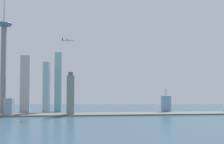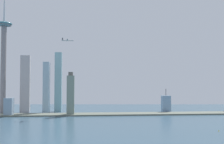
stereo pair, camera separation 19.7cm
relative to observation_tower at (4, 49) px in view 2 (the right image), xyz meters
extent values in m
cube|color=slate|center=(267.90, -39.49, -160.22)|extent=(874.62, 53.12, 3.15)
cylinder|color=gray|center=(0.00, 0.00, -48.83)|extent=(13.11, 13.11, 225.93)
ellipsoid|color=teal|center=(0.00, 0.00, 64.13)|extent=(38.63, 38.63, 10.35)
torus|color=gray|center=(0.00, 0.00, 60.51)|extent=(34.91, 34.91, 2.07)
cube|color=#9AB6C6|center=(103.55, 18.76, -96.17)|extent=(15.29, 26.01, 131.25)
cube|color=#859CAF|center=(28.33, -47.59, -140.79)|extent=(18.64, 22.30, 42.01)
cube|color=gray|center=(169.72, -46.75, -114.62)|extent=(17.65, 12.50, 94.35)
cube|color=#655F56|center=(169.72, -46.75, -63.16)|extent=(10.59, 7.50, 8.57)
cube|color=#8BB8C0|center=(131.07, 46.43, -81.88)|extent=(18.38, 20.34, 159.82)
cube|color=#7698BA|center=(415.78, 3.70, -139.93)|extent=(21.22, 21.24, 43.73)
cylinder|color=#4C4C51|center=(415.78, 3.70, -109.12)|extent=(1.60, 1.60, 17.89)
cube|color=#B9B2B2|center=(47.46, 29.92, -87.08)|extent=(24.40, 13.35, 149.43)
cone|color=yellow|center=(415.53, -285.45, -160.79)|extent=(1.83, 1.83, 2.00)
cylinder|color=beige|center=(161.35, -44.58, 16.88)|extent=(27.86, 3.24, 2.54)
sphere|color=beige|center=(175.25, -44.23, 16.88)|extent=(2.54, 2.54, 2.54)
cube|color=beige|center=(161.35, -44.58, 18.03)|extent=(4.26, 31.08, 0.50)
cube|color=beige|center=(149.68, -44.87, 17.27)|extent=(2.71, 10.91, 0.40)
cube|color=#2D333D|center=(149.68, -44.87, 20.66)|extent=(2.45, 0.56, 5.00)
camera|label=1|loc=(209.84, -698.50, -88.03)|focal=43.60mm
camera|label=2|loc=(210.04, -698.52, -88.03)|focal=43.60mm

